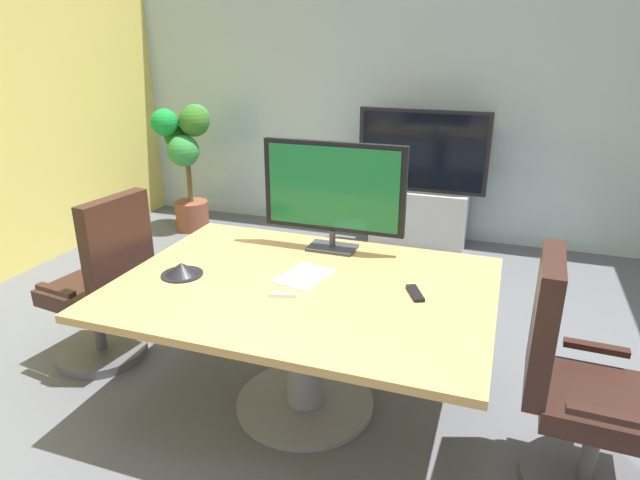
# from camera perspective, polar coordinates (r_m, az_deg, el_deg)

# --- Properties ---
(ground_plane) EXTENTS (7.26, 7.26, 0.00)m
(ground_plane) POSITION_cam_1_polar(r_m,az_deg,el_deg) (3.16, -3.75, -17.16)
(ground_plane) COLOR #515459
(wall_back_glass_partition) EXTENTS (5.82, 0.10, 2.72)m
(wall_back_glass_partition) POSITION_cam_1_polar(r_m,az_deg,el_deg) (5.55, 8.96, 14.37)
(wall_back_glass_partition) COLOR #9EB2B7
(wall_back_glass_partition) RESTS_ON ground
(conference_table) EXTENTS (1.89, 1.38, 0.74)m
(conference_table) POSITION_cam_1_polar(r_m,az_deg,el_deg) (2.88, -1.66, -7.66)
(conference_table) COLOR #B2894C
(conference_table) RESTS_ON ground
(office_chair_left) EXTENTS (0.62, 0.60, 1.09)m
(office_chair_left) POSITION_cam_1_polar(r_m,az_deg,el_deg) (3.59, -21.53, -5.30)
(office_chair_left) COLOR #4C4C51
(office_chair_left) RESTS_ON ground
(office_chair_right) EXTENTS (0.60, 0.58, 1.09)m
(office_chair_right) POSITION_cam_1_polar(r_m,az_deg,el_deg) (2.71, 25.06, -14.71)
(office_chair_right) COLOR #4C4C51
(office_chair_right) RESTS_ON ground
(tv_monitor) EXTENTS (0.84, 0.18, 0.64)m
(tv_monitor) POSITION_cam_1_polar(r_m,az_deg,el_deg) (3.14, 1.39, 5.21)
(tv_monitor) COLOR #333338
(tv_monitor) RESTS_ON conference_table
(wall_display_unit) EXTENTS (1.20, 0.36, 1.31)m
(wall_display_unit) POSITION_cam_1_polar(r_m,az_deg,el_deg) (5.34, 10.31, 3.98)
(wall_display_unit) COLOR #B7BABC
(wall_display_unit) RESTS_ON ground
(potted_plant) EXTENTS (0.56, 0.56, 1.29)m
(potted_plant) POSITION_cam_1_polar(r_m,az_deg,el_deg) (5.79, -13.81, 8.99)
(potted_plant) COLOR brown
(potted_plant) RESTS_ON ground
(conference_phone) EXTENTS (0.22, 0.22, 0.07)m
(conference_phone) POSITION_cam_1_polar(r_m,az_deg,el_deg) (2.98, -14.20, -3.01)
(conference_phone) COLOR black
(conference_phone) RESTS_ON conference_table
(remote_control) EXTENTS (0.12, 0.17, 0.02)m
(remote_control) POSITION_cam_1_polar(r_m,az_deg,el_deg) (2.72, 9.87, -5.47)
(remote_control) COLOR black
(remote_control) RESTS_ON conference_table
(whiteboard_marker) EXTENTS (0.13, 0.05, 0.02)m
(whiteboard_marker) POSITION_cam_1_polar(r_m,az_deg,el_deg) (2.67, -3.84, -5.76)
(whiteboard_marker) COLOR silver
(whiteboard_marker) RESTS_ON conference_table
(paper_notepad) EXTENTS (0.27, 0.34, 0.01)m
(paper_notepad) POSITION_cam_1_polar(r_m,az_deg,el_deg) (2.88, -1.67, -3.77)
(paper_notepad) COLOR white
(paper_notepad) RESTS_ON conference_table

